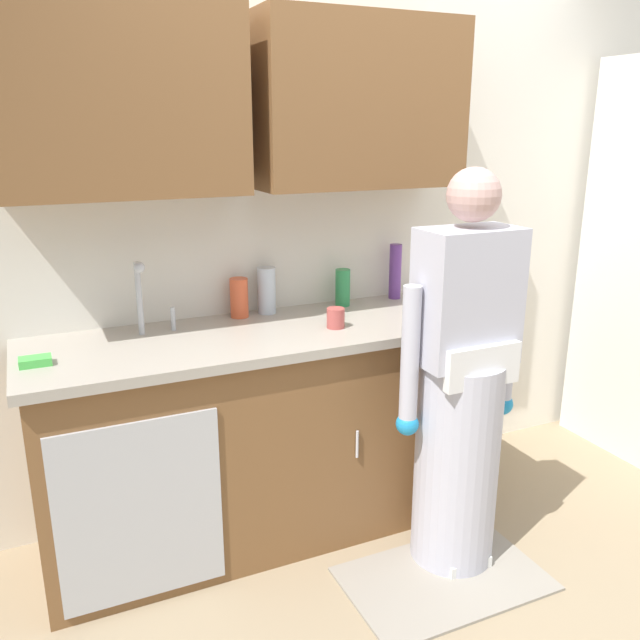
{
  "coord_description": "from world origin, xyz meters",
  "views": [
    {
      "loc": [
        -1.42,
        -1.78,
        1.76
      ],
      "look_at": [
        -0.36,
        0.55,
        1.0
      ],
      "focal_mm": 36.87,
      "sensor_mm": 36.0,
      "label": 1
    }
  ],
  "objects_px": {
    "bottle_water_tall": "(267,290)",
    "cup_by_sink": "(336,318)",
    "bottle_cleaner_spray": "(239,298)",
    "knife_on_counter": "(433,301)",
    "bottle_soap": "(395,272)",
    "person_at_sink": "(460,406)",
    "sink": "(159,347)",
    "sponge": "(35,361)",
    "bottle_dish_liquid": "(343,288)"
  },
  "relations": [
    {
      "from": "bottle_water_tall",
      "to": "cup_by_sink",
      "type": "height_order",
      "value": "bottle_water_tall"
    },
    {
      "from": "bottle_cleaner_spray",
      "to": "knife_on_counter",
      "type": "bearing_deg",
      "value": -7.82
    },
    {
      "from": "bottle_soap",
      "to": "cup_by_sink",
      "type": "xyz_separation_m",
      "value": [
        -0.48,
        -0.33,
        -0.09
      ]
    },
    {
      "from": "person_at_sink",
      "to": "sink",
      "type": "bearing_deg",
      "value": 153.39
    },
    {
      "from": "bottle_cleaner_spray",
      "to": "sponge",
      "type": "xyz_separation_m",
      "value": [
        -0.85,
        -0.29,
        -0.07
      ]
    },
    {
      "from": "person_at_sink",
      "to": "bottle_cleaner_spray",
      "type": "relative_size",
      "value": 9.23
    },
    {
      "from": "sink",
      "to": "bottle_water_tall",
      "type": "height_order",
      "value": "sink"
    },
    {
      "from": "bottle_cleaner_spray",
      "to": "knife_on_counter",
      "type": "relative_size",
      "value": 0.73
    },
    {
      "from": "bottle_water_tall",
      "to": "sponge",
      "type": "height_order",
      "value": "bottle_water_tall"
    },
    {
      "from": "knife_on_counter",
      "to": "person_at_sink",
      "type": "bearing_deg",
      "value": -95.92
    },
    {
      "from": "sponge",
      "to": "knife_on_counter",
      "type": "bearing_deg",
      "value": 5.15
    },
    {
      "from": "cup_by_sink",
      "to": "sponge",
      "type": "bearing_deg",
      "value": 178.35
    },
    {
      "from": "bottle_water_tall",
      "to": "knife_on_counter",
      "type": "distance_m",
      "value": 0.83
    },
    {
      "from": "bottle_dish_liquid",
      "to": "knife_on_counter",
      "type": "height_order",
      "value": "bottle_dish_liquid"
    },
    {
      "from": "person_at_sink",
      "to": "knife_on_counter",
      "type": "height_order",
      "value": "person_at_sink"
    },
    {
      "from": "sink",
      "to": "bottle_soap",
      "type": "relative_size",
      "value": 1.86
    },
    {
      "from": "bottle_water_tall",
      "to": "bottle_cleaner_spray",
      "type": "distance_m",
      "value": 0.13
    },
    {
      "from": "sink",
      "to": "knife_on_counter",
      "type": "xyz_separation_m",
      "value": [
        1.34,
        0.09,
        0.02
      ]
    },
    {
      "from": "bottle_dish_liquid",
      "to": "bottle_cleaner_spray",
      "type": "xyz_separation_m",
      "value": [
        -0.5,
        0.02,
        0.0
      ]
    },
    {
      "from": "bottle_soap",
      "to": "bottle_water_tall",
      "type": "xyz_separation_m",
      "value": [
        -0.67,
        0.01,
        -0.03
      ]
    },
    {
      "from": "knife_on_counter",
      "to": "bottle_water_tall",
      "type": "bearing_deg",
      "value": -171.7
    },
    {
      "from": "bottle_soap",
      "to": "bottle_dish_liquid",
      "type": "bearing_deg",
      "value": -176.4
    },
    {
      "from": "bottle_water_tall",
      "to": "bottle_cleaner_spray",
      "type": "bearing_deg",
      "value": -175.9
    },
    {
      "from": "cup_by_sink",
      "to": "knife_on_counter",
      "type": "distance_m",
      "value": 0.65
    },
    {
      "from": "person_at_sink",
      "to": "bottle_water_tall",
      "type": "bearing_deg",
      "value": 124.66
    },
    {
      "from": "bottle_soap",
      "to": "sponge",
      "type": "bearing_deg",
      "value": -169.98
    },
    {
      "from": "sink",
      "to": "sponge",
      "type": "bearing_deg",
      "value": -171.2
    },
    {
      "from": "bottle_soap",
      "to": "bottle_water_tall",
      "type": "height_order",
      "value": "bottle_soap"
    },
    {
      "from": "bottle_dish_liquid",
      "to": "bottle_soap",
      "type": "bearing_deg",
      "value": 3.6
    },
    {
      "from": "bottle_dish_liquid",
      "to": "bottle_cleaner_spray",
      "type": "bearing_deg",
      "value": 177.99
    },
    {
      "from": "cup_by_sink",
      "to": "bottle_soap",
      "type": "bearing_deg",
      "value": 34.15
    },
    {
      "from": "sink",
      "to": "bottle_soap",
      "type": "bearing_deg",
      "value": 10.47
    },
    {
      "from": "person_at_sink",
      "to": "bottle_dish_liquid",
      "type": "height_order",
      "value": "person_at_sink"
    },
    {
      "from": "sponge",
      "to": "bottle_water_tall",
      "type": "bearing_deg",
      "value": 16.94
    },
    {
      "from": "bottle_soap",
      "to": "bottle_cleaner_spray",
      "type": "bearing_deg",
      "value": -179.93
    },
    {
      "from": "bottle_dish_liquid",
      "to": "sponge",
      "type": "relative_size",
      "value": 1.59
    },
    {
      "from": "person_at_sink",
      "to": "knife_on_counter",
      "type": "relative_size",
      "value": 6.75
    },
    {
      "from": "cup_by_sink",
      "to": "bottle_water_tall",
      "type": "bearing_deg",
      "value": 119.05
    },
    {
      "from": "sink",
      "to": "sponge",
      "type": "height_order",
      "value": "sink"
    },
    {
      "from": "bottle_dish_liquid",
      "to": "bottle_soap",
      "type": "relative_size",
      "value": 0.65
    },
    {
      "from": "bottle_water_tall",
      "to": "cup_by_sink",
      "type": "bearing_deg",
      "value": -60.95
    },
    {
      "from": "sink",
      "to": "cup_by_sink",
      "type": "xyz_separation_m",
      "value": [
        0.72,
        -0.1,
        0.06
      ]
    },
    {
      "from": "person_at_sink",
      "to": "bottle_soap",
      "type": "distance_m",
      "value": 0.86
    },
    {
      "from": "sink",
      "to": "bottle_water_tall",
      "type": "xyz_separation_m",
      "value": [
        0.54,
        0.23,
        0.12
      ]
    },
    {
      "from": "person_at_sink",
      "to": "bottle_soap",
      "type": "relative_size",
      "value": 6.03
    },
    {
      "from": "bottle_dish_liquid",
      "to": "cup_by_sink",
      "type": "bearing_deg",
      "value": -121.01
    },
    {
      "from": "bottle_cleaner_spray",
      "to": "sink",
      "type": "bearing_deg",
      "value": -151.27
    },
    {
      "from": "bottle_soap",
      "to": "bottle_water_tall",
      "type": "distance_m",
      "value": 0.67
    },
    {
      "from": "sink",
      "to": "bottle_soap",
      "type": "distance_m",
      "value": 1.23
    },
    {
      "from": "person_at_sink",
      "to": "bottle_dish_liquid",
      "type": "distance_m",
      "value": 0.83
    }
  ]
}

